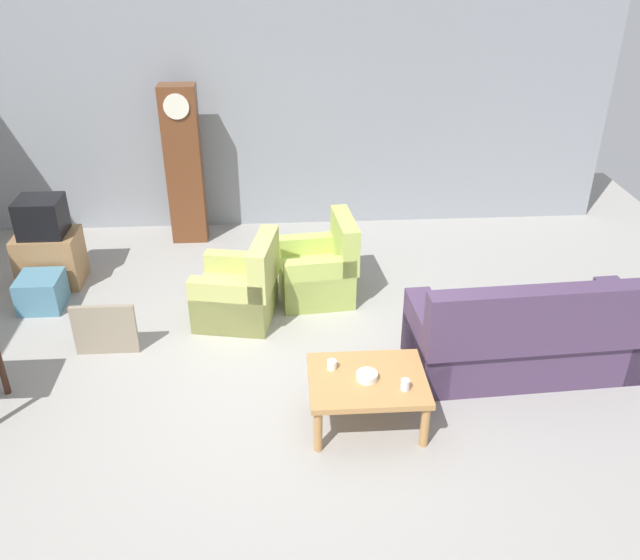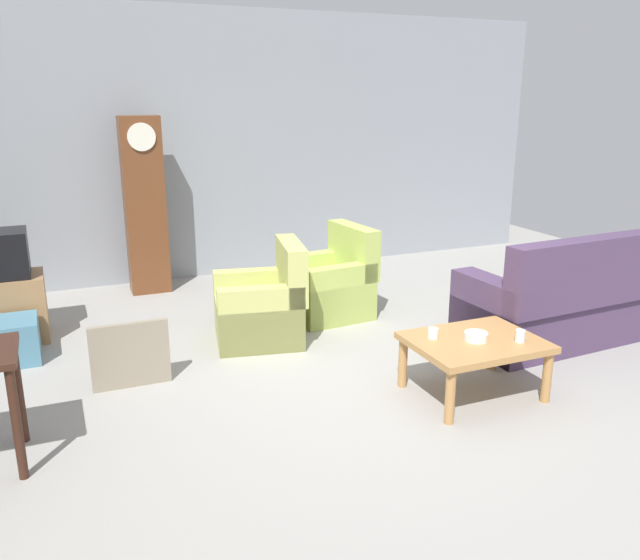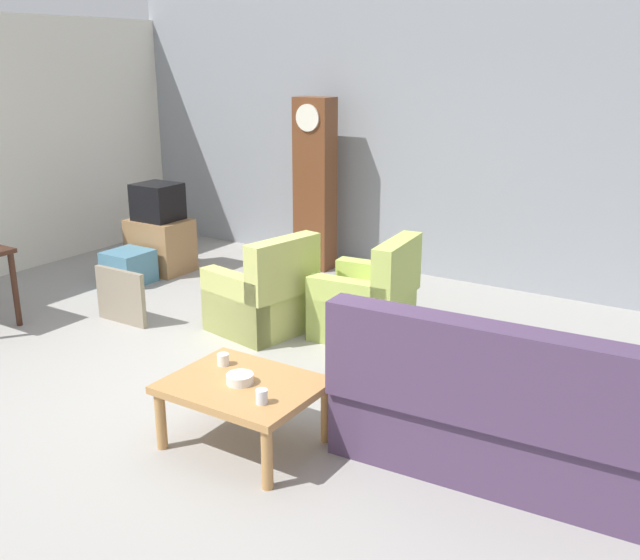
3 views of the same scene
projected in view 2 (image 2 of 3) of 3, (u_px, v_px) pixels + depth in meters
The scene contains 13 objects.
ground_plane at pixel (371, 375), 5.27m from camera, with size 10.40×10.40×0.00m, color #999691.
garage_door_wall at pixel (241, 145), 8.01m from camera, with size 8.40×0.16×3.20m, color gray.
couch_floral at pixel (574, 303), 5.96m from camera, with size 2.14×0.99×1.04m.
armchair_olive_near at pixel (263, 308), 5.95m from camera, with size 0.92×0.90×0.92m.
armchair_olive_far at pixel (330, 286), 6.63m from camera, with size 0.86×0.83×0.92m.
coffee_table_wood at pixel (475, 347), 4.84m from camera, with size 0.96×0.76×0.44m.
grandfather_clock at pixel (145, 206), 7.25m from camera, with size 0.44×0.30×1.99m.
tv_stand_cabinet at pixel (7, 309), 5.94m from camera, with size 0.68×0.52×0.61m, color #997047.
framed_picture_leaning at pixel (130, 355), 4.99m from camera, with size 0.60×0.05×0.52m, color gray.
storage_box_blue at pixel (11, 341), 5.50m from camera, with size 0.45×0.46×0.37m, color teal.
cup_white_porcelain at pixel (433, 333), 4.83m from camera, with size 0.08×0.08×0.08m, color white.
cup_blue_rimmed at pixel (520, 336), 4.76m from camera, with size 0.07×0.07×0.09m, color silver.
bowl_white_stacked at pixel (476, 336), 4.79m from camera, with size 0.18×0.18×0.06m, color white.
Camera 2 is at (-2.27, -4.30, 2.20)m, focal length 36.18 mm.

